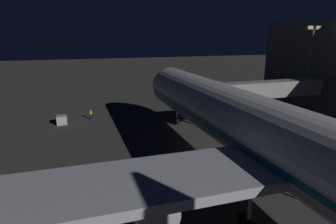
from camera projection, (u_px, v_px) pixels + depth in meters
name	position (u px, v px, depth m)	size (l,w,h in m)	color
ground_plane	(216.00, 157.00, 35.69)	(320.00, 320.00, 0.00)	#383533
airliner_at_gate	(285.00, 145.00, 23.55)	(58.17, 65.19, 18.36)	silver
jet_bridge	(255.00, 90.00, 46.31)	(21.16, 3.40, 7.46)	#9E9E99
apron_floodlight_mast	(309.00, 63.00, 53.52)	(2.90, 0.50, 15.93)	#59595E
baggage_container_near_belt	(62.00, 120.00, 48.67)	(1.62, 1.72, 1.45)	#B7BABF
ground_crew_under_port_wing	(91.00, 114.00, 51.66)	(0.40, 0.40, 1.69)	black
traffic_cone_nose_port	(178.00, 114.00, 54.31)	(0.36, 0.36, 0.55)	orange
traffic_cone_nose_starboard	(155.00, 116.00, 52.99)	(0.36, 0.36, 0.55)	orange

